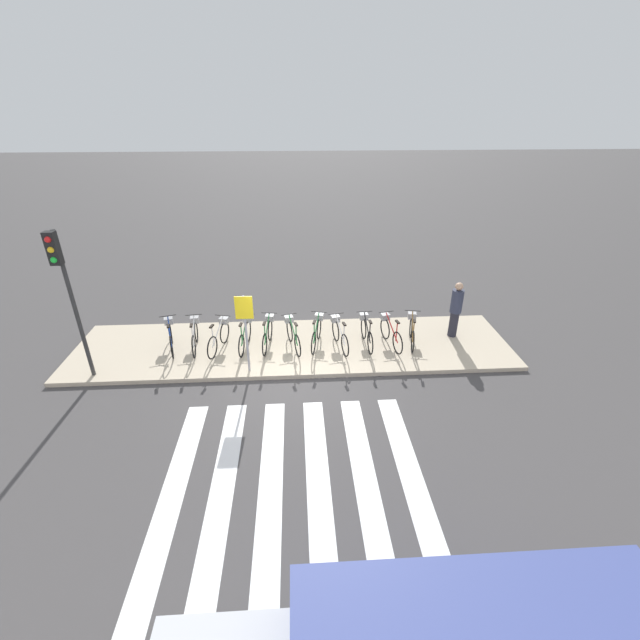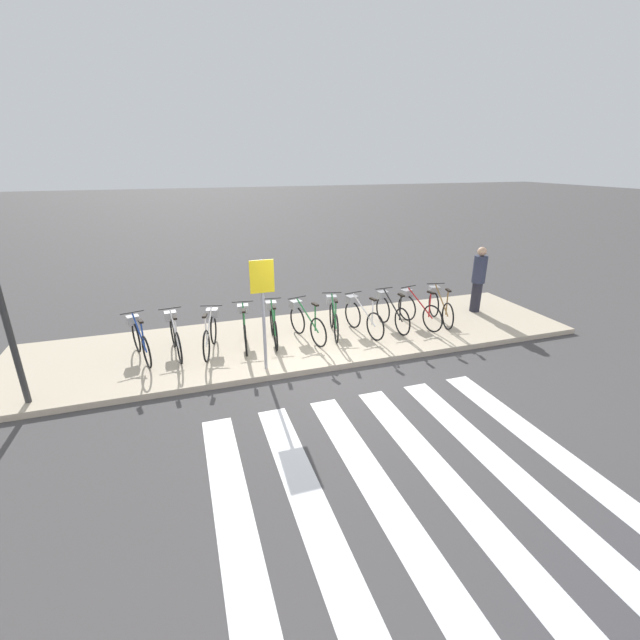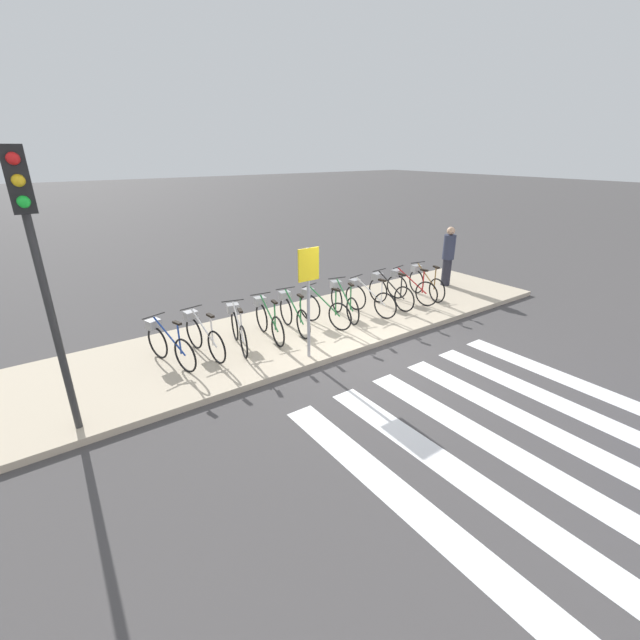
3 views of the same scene
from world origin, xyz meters
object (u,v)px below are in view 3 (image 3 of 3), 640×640
object	(u,v)px
parked_bicycle_0	(167,343)
parked_bicycle_10	(424,282)
parked_bicycle_7	(367,297)
parked_bicycle_9	(408,286)
sign_post	(308,285)
parked_bicycle_8	(388,290)
parked_bicycle_1	(202,334)
pedestrian	(448,255)
parked_bicycle_4	(292,312)
traffic_light	(33,241)
parked_bicycle_5	(321,307)
parked_bicycle_3	(268,319)
parked_bicycle_2	(238,327)
parked_bicycle_6	(343,300)

from	to	relation	value
parked_bicycle_0	parked_bicycle_10	size ratio (longest dim) A/B	0.98
parked_bicycle_7	parked_bicycle_10	world-z (taller)	same
parked_bicycle_9	sign_post	distance (m)	4.27
parked_bicycle_0	parked_bicycle_8	bearing A→B (deg)	-0.67
parked_bicycle_1	parked_bicycle_0	bearing A→B (deg)	-178.61
parked_bicycle_10	pedestrian	distance (m)	1.48
parked_bicycle_1	parked_bicycle_8	world-z (taller)	same
parked_bicycle_4	parked_bicycle_8	world-z (taller)	same
parked_bicycle_9	traffic_light	world-z (taller)	traffic_light
parked_bicycle_4	parked_bicycle_5	bearing A→B (deg)	-8.65
pedestrian	sign_post	bearing A→B (deg)	-165.33
parked_bicycle_3	parked_bicycle_10	size ratio (longest dim) A/B	1.01
parked_bicycle_1	pedestrian	distance (m)	7.63
parked_bicycle_2	parked_bicycle_6	bearing A→B (deg)	1.58
parked_bicycle_3	parked_bicycle_8	size ratio (longest dim) A/B	1.00
parked_bicycle_2	sign_post	xyz separation A→B (m)	(0.92, -1.22, 1.04)
parked_bicycle_7	parked_bicycle_4	bearing A→B (deg)	175.36
parked_bicycle_8	traffic_light	bearing A→B (deg)	-170.09
parked_bicycle_5	parked_bicycle_6	xyz separation A→B (m)	(0.71, 0.10, 0.00)
parked_bicycle_4	parked_bicycle_5	distance (m)	0.72
parked_bicycle_4	parked_bicycle_0	bearing A→B (deg)	-179.75
parked_bicycle_7	parked_bicycle_9	bearing A→B (deg)	1.49
parked_bicycle_3	sign_post	xyz separation A→B (m)	(0.20, -1.28, 1.04)
parked_bicycle_2	parked_bicycle_7	distance (m)	3.41
parked_bicycle_6	parked_bicycle_8	size ratio (longest dim) A/B	0.98
parked_bicycle_3	parked_bicycle_7	xyz separation A→B (m)	(2.69, -0.14, 0.00)
parked_bicycle_1	parked_bicycle_9	world-z (taller)	same
parked_bicycle_9	parked_bicycle_3	bearing A→B (deg)	178.59
parked_bicycle_10	parked_bicycle_4	bearing A→B (deg)	178.62
parked_bicycle_10	traffic_light	size ratio (longest dim) A/B	0.40
parked_bicycle_0	sign_post	size ratio (longest dim) A/B	0.70
parked_bicycle_5	traffic_light	world-z (taller)	traffic_light
parked_bicycle_4	parked_bicycle_10	size ratio (longest dim) A/B	1.01
parked_bicycle_1	parked_bicycle_2	xyz separation A→B (m)	(0.72, -0.09, 0.00)
traffic_light	parked_bicycle_1	bearing A→B (deg)	29.57
parked_bicycle_4	pedestrian	bearing A→B (deg)	2.64
parked_bicycle_1	parked_bicycle_4	xyz separation A→B (m)	(2.08, -0.00, 0.00)
parked_bicycle_4	traffic_light	size ratio (longest dim) A/B	0.40
parked_bicycle_7	parked_bicycle_5	bearing A→B (deg)	177.50
parked_bicycle_0	parked_bicycle_8	size ratio (longest dim) A/B	0.97
pedestrian	sign_post	distance (m)	6.20
parked_bicycle_0	parked_bicycle_8	distance (m)	5.60
parked_bicycle_2	pedestrian	size ratio (longest dim) A/B	0.87
parked_bicycle_2	parked_bicycle_6	size ratio (longest dim) A/B	1.00
parked_bicycle_6	traffic_light	distance (m)	6.47
parked_bicycle_6	pedestrian	size ratio (longest dim) A/B	0.88
parked_bicycle_4	traffic_light	world-z (taller)	traffic_light
parked_bicycle_2	parked_bicycle_5	xyz separation A→B (m)	(2.07, -0.02, 0.00)
parked_bicycle_1	parked_bicycle_8	bearing A→B (deg)	-0.96
parked_bicycle_1	parked_bicycle_8	size ratio (longest dim) A/B	1.00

